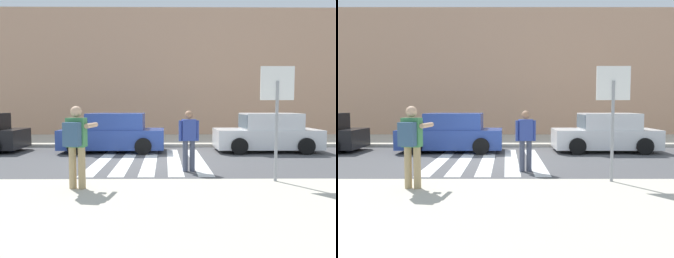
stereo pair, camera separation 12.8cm
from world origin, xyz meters
TOP-DOWN VIEW (x-y plane):
  - ground_plane at (0.00, 0.00)m, footprint 120.00×120.00m
  - sidewalk_near at (0.00, -6.20)m, footprint 60.00×6.00m
  - sidewalk_far at (0.00, 6.00)m, footprint 60.00×4.80m
  - building_facade_far at (0.00, 10.40)m, footprint 56.00×4.00m
  - crosswalk_stripe_0 at (-1.60, 0.20)m, footprint 0.44×5.20m
  - crosswalk_stripe_1 at (-0.80, 0.20)m, footprint 0.44×5.20m
  - crosswalk_stripe_2 at (0.00, 0.20)m, footprint 0.44×5.20m
  - crosswalk_stripe_3 at (0.80, 0.20)m, footprint 0.44×5.20m
  - crosswalk_stripe_4 at (1.60, 0.20)m, footprint 0.44×5.20m
  - stop_sign at (3.03, -3.42)m, footprint 0.76×0.08m
  - photographer_with_backpack at (-1.34, -4.09)m, footprint 0.65×0.89m
  - pedestrian_crossing at (1.17, -1.64)m, footprint 0.58×0.28m
  - parked_car_blue at (-1.55, 2.30)m, footprint 4.10×1.92m
  - parked_car_white at (4.64, 2.30)m, footprint 4.10×1.92m

SIDE VIEW (x-z plane):
  - ground_plane at x=0.00m, z-range 0.00..0.00m
  - crosswalk_stripe_0 at x=-1.60m, z-range 0.00..0.01m
  - crosswalk_stripe_1 at x=-0.80m, z-range 0.00..0.01m
  - crosswalk_stripe_2 at x=0.00m, z-range 0.00..0.01m
  - crosswalk_stripe_3 at x=0.80m, z-range 0.00..0.01m
  - crosswalk_stripe_4 at x=1.60m, z-range 0.00..0.01m
  - sidewalk_near at x=0.00m, z-range 0.00..0.14m
  - sidewalk_far at x=0.00m, z-range 0.00..0.14m
  - parked_car_blue at x=-1.55m, z-range -0.05..1.50m
  - parked_car_white at x=4.64m, z-range -0.05..1.50m
  - pedestrian_crossing at x=1.17m, z-range 0.11..1.84m
  - photographer_with_backpack at x=-1.34m, z-range 0.31..2.03m
  - stop_sign at x=3.03m, z-range 0.74..3.35m
  - building_facade_far at x=0.00m, z-range 0.00..7.48m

